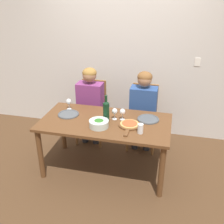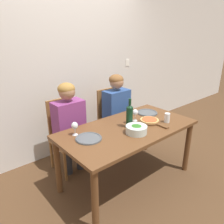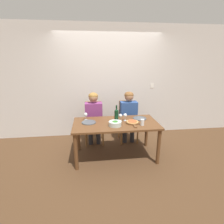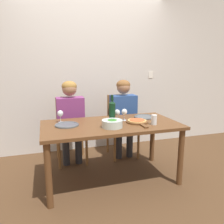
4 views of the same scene
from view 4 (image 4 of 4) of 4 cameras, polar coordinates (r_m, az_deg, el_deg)
ground_plane at (r=2.89m, az=-0.25°, el=-17.10°), size 40.00×40.00×0.00m
back_wall at (r=3.68m, az=-5.78°, el=11.06°), size 10.00×0.06×2.70m
dining_table at (r=2.64m, az=-0.26°, el=-4.97°), size 1.62×0.83×0.73m
chair_left at (r=3.31m, az=-10.85°, el=-4.12°), size 0.42×0.42×0.96m
chair_right at (r=3.49m, az=2.34°, el=-3.10°), size 0.42×0.42×0.96m
person_woman at (r=3.15m, az=-10.76°, el=-0.82°), size 0.47×0.51×1.20m
person_man at (r=3.33m, az=3.05°, el=0.07°), size 0.47×0.51×1.20m
wine_bottle at (r=2.58m, az=0.05°, el=0.08°), size 0.08×0.08×0.35m
broccoli_bowl at (r=2.45m, az=0.06°, el=-3.02°), size 0.24×0.24×0.09m
dinner_plate_left at (r=2.58m, az=-11.71°, el=-3.30°), size 0.27×0.27×0.02m
dinner_plate_right at (r=2.95m, az=8.50°, el=-1.25°), size 0.27×0.27×0.02m
pizza_on_board at (r=2.67m, az=6.64°, el=-2.47°), size 0.27×0.41×0.04m
wine_glass_left at (r=2.71m, az=-13.36°, el=-0.53°), size 0.07×0.07×0.15m
wine_glass_right at (r=2.73m, az=3.24°, el=-0.12°), size 0.07×0.07×0.15m
wine_glass_centre at (r=2.69m, az=1.36°, el=-0.30°), size 0.07×0.07×0.15m
water_tumbler at (r=2.60m, az=10.93°, el=-2.01°), size 0.07×0.07×0.12m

